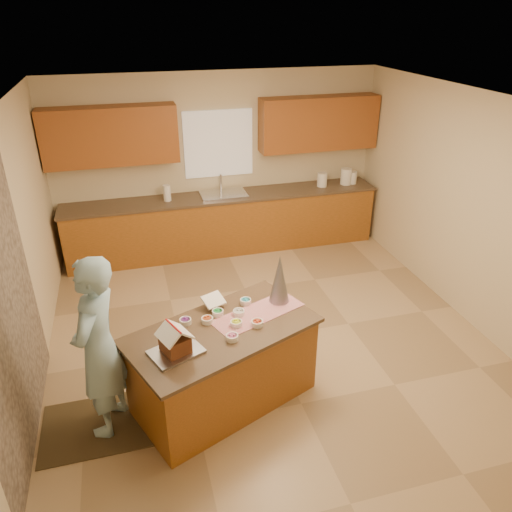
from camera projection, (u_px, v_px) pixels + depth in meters
name	position (u px, v px, depth m)	size (l,w,h in m)	color
floor	(269.00, 337.00, 5.83)	(5.50, 5.50, 0.00)	tan
ceiling	(272.00, 103.00, 4.60)	(5.50, 5.50, 0.00)	silver
wall_back	(219.00, 163.00, 7.58)	(5.50, 5.50, 0.00)	beige
wall_front	(406.00, 423.00, 2.86)	(5.50, 5.50, 0.00)	beige
wall_left	(17.00, 263.00, 4.63)	(5.50, 5.50, 0.00)	beige
wall_right	(472.00, 211.00, 5.80)	(5.50, 5.50, 0.00)	beige
stone_accent	(7.00, 318.00, 3.99)	(2.50, 2.50, 0.00)	gray
window_curtain	(218.00, 144.00, 7.41)	(1.05, 0.03, 1.00)	white
back_counter_base	(224.00, 224.00, 7.73)	(4.80, 0.60, 0.88)	#9B5220
back_counter_top	(224.00, 197.00, 7.52)	(4.85, 0.63, 0.04)	brown
upper_cabinet_left	(110.00, 136.00, 6.81)	(1.85, 0.35, 0.80)	#9E4721
upper_cabinet_right	(319.00, 123.00, 7.54)	(1.85, 0.35, 0.80)	#9E4721
sink	(224.00, 197.00, 7.53)	(0.70, 0.45, 0.12)	silver
faucet	(221.00, 183.00, 7.61)	(0.03, 0.03, 0.28)	silver
island_base	(224.00, 367.00, 4.73)	(1.67, 0.84, 0.82)	#9B5220
island_top	(222.00, 331.00, 4.54)	(1.75, 0.91, 0.04)	brown
table_runner	(258.00, 313.00, 4.75)	(0.93, 0.33, 0.01)	#A60B22
baking_tray	(176.00, 352.00, 4.21)	(0.43, 0.32, 0.02)	silver
cookbook	(213.00, 300.00, 4.81)	(0.20, 0.02, 0.17)	white
tinsel_tree	(280.00, 279.00, 4.84)	(0.20, 0.20, 0.51)	#A6A8B2
rug	(107.00, 424.00, 4.62)	(1.18, 0.77, 0.01)	black
boy	(99.00, 348.00, 4.23)	(0.64, 0.42, 1.74)	#95C0D4
canister_a	(322.00, 180.00, 7.85)	(0.16, 0.16, 0.22)	white
canister_b	(346.00, 176.00, 7.93)	(0.18, 0.18, 0.26)	white
canister_c	(352.00, 178.00, 7.97)	(0.14, 0.14, 0.20)	white
paper_towel	(167.00, 193.00, 7.26)	(0.11, 0.11, 0.24)	white
gingerbread_house	(175.00, 341.00, 4.16)	(0.33, 0.34, 0.26)	brown
candy_bowls	(228.00, 319.00, 4.63)	(0.75, 0.66, 0.05)	#CF5424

